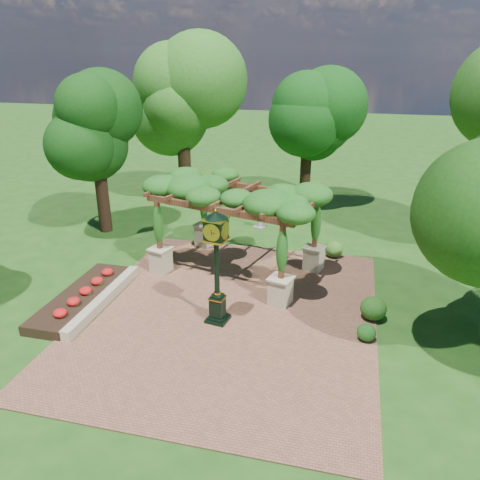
# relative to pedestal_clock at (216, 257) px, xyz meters

# --- Properties ---
(ground) EXTENTS (120.00, 120.00, 0.00)m
(ground) POSITION_rel_pedestal_clock_xyz_m (0.26, -0.39, -2.40)
(ground) COLOR #1E4714
(ground) RESTS_ON ground
(brick_plaza) EXTENTS (10.00, 12.00, 0.04)m
(brick_plaza) POSITION_rel_pedestal_clock_xyz_m (0.26, 0.61, -2.38)
(brick_plaza) COLOR brown
(brick_plaza) RESTS_ON ground
(border_wall) EXTENTS (0.35, 5.00, 0.40)m
(border_wall) POSITION_rel_pedestal_clock_xyz_m (-4.34, 0.11, -2.20)
(border_wall) COLOR #C6B793
(border_wall) RESTS_ON ground
(flower_bed) EXTENTS (1.50, 5.00, 0.36)m
(flower_bed) POSITION_rel_pedestal_clock_xyz_m (-5.24, 0.11, -2.22)
(flower_bed) COLOR red
(flower_bed) RESTS_ON ground
(pedestal_clock) EXTENTS (0.90, 0.90, 4.01)m
(pedestal_clock) POSITION_rel_pedestal_clock_xyz_m (0.00, 0.00, 0.00)
(pedestal_clock) COLOR black
(pedestal_clock) RESTS_ON brick_plaza
(pergola) EXTENTS (7.16, 5.51, 3.99)m
(pergola) POSITION_rel_pedestal_clock_xyz_m (-0.30, 4.00, 0.86)
(pergola) COLOR beige
(pergola) RESTS_ON brick_plaza
(sundial) EXTENTS (0.70, 0.70, 0.96)m
(sundial) POSITION_rel_pedestal_clock_xyz_m (-0.45, 9.25, -1.99)
(sundial) COLOR gray
(sundial) RESTS_ON ground
(shrub_front) EXTENTS (0.65, 0.65, 0.55)m
(shrub_front) POSITION_rel_pedestal_clock_xyz_m (4.90, 0.02, -2.09)
(shrub_front) COLOR #1F5D1A
(shrub_front) RESTS_ON brick_plaza
(shrub_mid) EXTENTS (1.13, 1.13, 0.80)m
(shrub_mid) POSITION_rel_pedestal_clock_xyz_m (5.13, 1.38, -1.96)
(shrub_mid) COLOR #255718
(shrub_mid) RESTS_ON brick_plaza
(shrub_back) EXTENTS (0.93, 0.93, 0.72)m
(shrub_back) POSITION_rel_pedestal_clock_xyz_m (3.52, 6.36, -2.01)
(shrub_back) COLOR #30621C
(shrub_back) RESTS_ON brick_plaza
(tree_west_near) EXTENTS (3.43, 3.43, 7.88)m
(tree_west_near) POSITION_rel_pedestal_clock_xyz_m (-8.02, 7.01, 2.98)
(tree_west_near) COLOR black
(tree_west_near) RESTS_ON ground
(tree_west_far) EXTENTS (4.89, 4.89, 8.56)m
(tree_west_far) POSITION_rel_pedestal_clock_xyz_m (-5.62, 12.43, 3.47)
(tree_west_far) COLOR black
(tree_west_far) RESTS_ON ground
(tree_north) EXTENTS (3.99, 3.99, 7.44)m
(tree_north) POSITION_rel_pedestal_clock_xyz_m (1.27, 14.54, 2.70)
(tree_north) COLOR #312013
(tree_north) RESTS_ON ground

